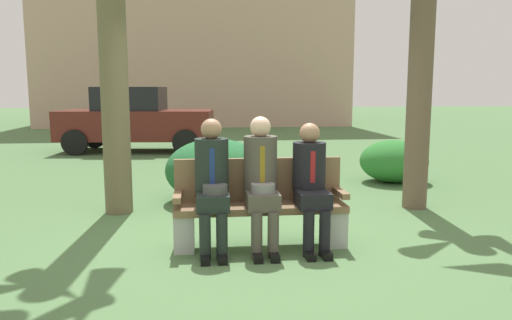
{
  "coord_description": "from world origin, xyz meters",
  "views": [
    {
      "loc": [
        -0.55,
        -5.08,
        1.62
      ],
      "look_at": [
        0.04,
        0.19,
        0.85
      ],
      "focal_mm": 34.35,
      "sensor_mm": 36.0,
      "label": 1
    }
  ],
  "objects_px": {
    "shrub_mid_lawn": "(394,161)",
    "building_backdrop": "(196,21)",
    "park_bench": "(260,206)",
    "shrub_near_bench": "(216,170)",
    "seated_man_left": "(212,179)",
    "seated_man_right": "(311,179)",
    "parked_car_near": "(135,120)",
    "seated_man_middle": "(261,177)"
  },
  "relations": [
    {
      "from": "seated_man_middle",
      "to": "parked_car_near",
      "type": "height_order",
      "value": "parked_car_near"
    },
    {
      "from": "seated_man_right",
      "to": "parked_car_near",
      "type": "xyz_separation_m",
      "value": [
        -2.8,
        8.26,
        0.12
      ]
    },
    {
      "from": "seated_man_left",
      "to": "shrub_near_bench",
      "type": "relative_size",
      "value": 0.91
    },
    {
      "from": "park_bench",
      "to": "building_backdrop",
      "type": "bearing_deg",
      "value": 92.14
    },
    {
      "from": "seated_man_right",
      "to": "building_backdrop",
      "type": "xyz_separation_m",
      "value": [
        -1.27,
        20.43,
        4.26
      ]
    },
    {
      "from": "seated_man_left",
      "to": "shrub_mid_lawn",
      "type": "distance_m",
      "value": 4.69
    },
    {
      "from": "park_bench",
      "to": "seated_man_middle",
      "type": "bearing_deg",
      "value": -89.22
    },
    {
      "from": "seated_man_middle",
      "to": "seated_man_right",
      "type": "distance_m",
      "value": 0.51
    },
    {
      "from": "seated_man_left",
      "to": "park_bench",
      "type": "bearing_deg",
      "value": 14.48
    },
    {
      "from": "seated_man_middle",
      "to": "shrub_near_bench",
      "type": "xyz_separation_m",
      "value": [
        -0.39,
        2.23,
        -0.29
      ]
    },
    {
      "from": "parked_car_near",
      "to": "seated_man_right",
      "type": "bearing_deg",
      "value": -71.26
    },
    {
      "from": "park_bench",
      "to": "seated_man_middle",
      "type": "height_order",
      "value": "seated_man_middle"
    },
    {
      "from": "seated_man_right",
      "to": "parked_car_near",
      "type": "bearing_deg",
      "value": 108.74
    },
    {
      "from": "park_bench",
      "to": "building_backdrop",
      "type": "relative_size",
      "value": 0.12
    },
    {
      "from": "seated_man_left",
      "to": "seated_man_middle",
      "type": "relative_size",
      "value": 0.99
    },
    {
      "from": "shrub_near_bench",
      "to": "shrub_mid_lawn",
      "type": "height_order",
      "value": "shrub_near_bench"
    },
    {
      "from": "seated_man_left",
      "to": "seated_man_right",
      "type": "xyz_separation_m",
      "value": [
        1.0,
        0.0,
        -0.02
      ]
    },
    {
      "from": "park_bench",
      "to": "seated_man_left",
      "type": "relative_size",
      "value": 1.32
    },
    {
      "from": "shrub_mid_lawn",
      "to": "building_backdrop",
      "type": "xyz_separation_m",
      "value": [
        -3.52,
        17.08,
        4.61
      ]
    },
    {
      "from": "seated_man_left",
      "to": "seated_man_middle",
      "type": "xyz_separation_m",
      "value": [
        0.49,
        0.0,
        0.01
      ]
    },
    {
      "from": "park_bench",
      "to": "parked_car_near",
      "type": "distance_m",
      "value": 8.46
    },
    {
      "from": "seated_man_right",
      "to": "parked_car_near",
      "type": "height_order",
      "value": "parked_car_near"
    },
    {
      "from": "seated_man_left",
      "to": "seated_man_right",
      "type": "relative_size",
      "value": 1.04
    },
    {
      "from": "seated_man_right",
      "to": "shrub_near_bench",
      "type": "xyz_separation_m",
      "value": [
        -0.9,
        2.24,
        -0.26
      ]
    },
    {
      "from": "seated_man_middle",
      "to": "shrub_mid_lawn",
      "type": "bearing_deg",
      "value": 50.59
    },
    {
      "from": "park_bench",
      "to": "shrub_mid_lawn",
      "type": "bearing_deg",
      "value": 49.51
    },
    {
      "from": "shrub_near_bench",
      "to": "shrub_mid_lawn",
      "type": "xyz_separation_m",
      "value": [
        3.15,
        1.12,
        -0.08
      ]
    },
    {
      "from": "seated_man_right",
      "to": "shrub_mid_lawn",
      "type": "xyz_separation_m",
      "value": [
        2.25,
        3.36,
        -0.34
      ]
    },
    {
      "from": "seated_man_left",
      "to": "seated_man_middle",
      "type": "height_order",
      "value": "seated_man_middle"
    },
    {
      "from": "park_bench",
      "to": "parked_car_near",
      "type": "xyz_separation_m",
      "value": [
        -2.29,
        8.13,
        0.42
      ]
    },
    {
      "from": "park_bench",
      "to": "seated_man_right",
      "type": "xyz_separation_m",
      "value": [
        0.51,
        -0.13,
        0.3
      ]
    },
    {
      "from": "seated_man_left",
      "to": "shrub_mid_lawn",
      "type": "relative_size",
      "value": 1.12
    },
    {
      "from": "park_bench",
      "to": "shrub_near_bench",
      "type": "xyz_separation_m",
      "value": [
        -0.39,
        2.11,
        0.04
      ]
    },
    {
      "from": "seated_man_right",
      "to": "building_backdrop",
      "type": "distance_m",
      "value": 20.91
    },
    {
      "from": "shrub_mid_lawn",
      "to": "parked_car_near",
      "type": "distance_m",
      "value": 7.06
    },
    {
      "from": "seated_man_middle",
      "to": "shrub_mid_lawn",
      "type": "relative_size",
      "value": 1.13
    },
    {
      "from": "parked_car_near",
      "to": "seated_man_middle",
      "type": "bearing_deg",
      "value": -74.46
    },
    {
      "from": "seated_man_left",
      "to": "shrub_near_bench",
      "type": "xyz_separation_m",
      "value": [
        0.1,
        2.24,
        -0.28
      ]
    },
    {
      "from": "seated_man_left",
      "to": "shrub_near_bench",
      "type": "distance_m",
      "value": 2.26
    },
    {
      "from": "shrub_mid_lawn",
      "to": "building_backdrop",
      "type": "distance_m",
      "value": 18.03
    },
    {
      "from": "seated_man_right",
      "to": "parked_car_near",
      "type": "relative_size",
      "value": 0.32
    },
    {
      "from": "seated_man_middle",
      "to": "shrub_mid_lawn",
      "type": "xyz_separation_m",
      "value": [
        2.76,
        3.36,
        -0.37
      ]
    }
  ]
}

